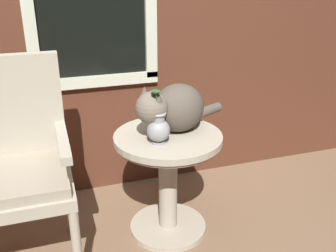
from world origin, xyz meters
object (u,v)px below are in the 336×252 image
wicker_chair (9,159)px  pewter_vase_with_ivy (158,127)px  wicker_side_table (168,166)px  cat (174,108)px

wicker_chair → pewter_vase_with_ivy: 0.73m
wicker_side_table → cat: cat is taller
wicker_chair → cat: (0.84, 0.02, 0.16)m
wicker_side_table → wicker_chair: 0.81m
wicker_chair → cat: bearing=1.2°
cat → wicker_chair: bearing=-178.8°
wicker_chair → pewter_vase_with_ivy: size_ratio=3.74×
cat → pewter_vase_with_ivy: 0.18m
wicker_side_table → wicker_chair: wicker_chair is taller
wicker_side_table → cat: (0.05, 0.03, 0.32)m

